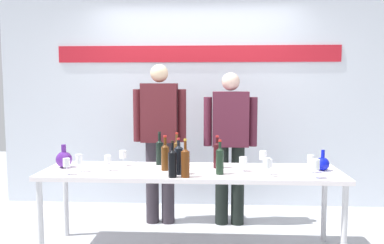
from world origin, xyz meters
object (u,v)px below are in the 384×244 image
object	(u,v)px
decanter_blue_right	(323,163)
wine_glass_left_0	(66,163)
wine_glass_right_3	(315,165)
wine_glass_right_5	(263,156)
presenter_left	(160,134)
wine_glass_left_1	(123,155)
wine_bottle_6	(185,162)
wine_bottle_1	(165,156)
wine_glass_right_2	(269,163)
decanter_blue_left	(64,159)
display_table	(191,176)
wine_bottle_0	(220,160)
wine_glass_left_2	(108,160)
wine_bottle_2	(179,159)
wine_bottle_3	(160,151)
wine_bottle_5	(172,162)
presenter_right	(230,140)
wine_bottle_7	(177,152)
wine_glass_left_3	(79,160)
wine_glass_right_1	(267,164)
wine_glass_right_4	(311,160)
wine_glass_right_0	(243,161)
wine_bottle_4	(217,154)

from	to	relation	value
decanter_blue_right	wine_glass_left_0	xyz separation A→B (m)	(-2.23, -0.29, 0.04)
wine_glass_right_3	wine_glass_right_5	distance (m)	0.58
presenter_left	wine_glass_left_1	bearing A→B (deg)	-116.56
wine_bottle_6	wine_glass_right_3	distance (m)	1.07
wine_bottle_1	wine_glass_right_2	world-z (taller)	wine_bottle_1
decanter_blue_left	wine_glass_left_0	bearing A→B (deg)	-64.96
wine_glass_right_5	presenter_left	bearing A→B (deg)	153.45
display_table	wine_bottle_0	bearing A→B (deg)	-30.58
wine_glass_left_2	wine_bottle_2	bearing A→B (deg)	-8.76
wine_bottle_3	wine_bottle_6	size ratio (longest dim) A/B	0.99
decanter_blue_right	wine_glass_left_2	world-z (taller)	decanter_blue_right
wine_bottle_2	wine_glass_left_0	distance (m)	0.95
wine_glass_right_5	wine_bottle_0	bearing A→B (deg)	-140.49
wine_bottle_2	wine_bottle_5	bearing A→B (deg)	-110.24
presenter_right	wine_glass_left_2	size ratio (longest dim) A/B	11.58
display_table	wine_bottle_7	bearing A→B (deg)	125.49
presenter_right	wine_bottle_1	distance (m)	0.96
wine_glass_left_1	wine_glass_left_3	size ratio (longest dim) A/B	0.92
decanter_blue_left	wine_bottle_1	world-z (taller)	wine_bottle_1
wine_bottle_0	wine_bottle_5	world-z (taller)	wine_bottle_5
decanter_blue_right	wine_bottle_7	xyz separation A→B (m)	(-1.32, 0.16, 0.06)
decanter_blue_right	wine_glass_right_1	distance (m)	0.60
wine_bottle_3	wine_glass_left_1	size ratio (longest dim) A/B	2.19
presenter_left	wine_glass_right_2	size ratio (longest dim) A/B	13.07
decanter_blue_right	wine_bottle_1	distance (m)	1.41
decanter_blue_left	wine_bottle_6	bearing A→B (deg)	-15.63
presenter_right	wine_bottle_1	size ratio (longest dim) A/B	5.22
wine_bottle_6	wine_glass_right_3	xyz separation A→B (m)	(1.07, 0.02, -0.02)
decanter_blue_right	wine_glass_right_4	distance (m)	0.16
decanter_blue_left	presenter_right	xyz separation A→B (m)	(1.56, 0.67, 0.10)
wine_glass_right_1	wine_glass_left_2	bearing A→B (deg)	173.26
wine_glass_right_0	display_table	bearing A→B (deg)	176.61
display_table	presenter_right	size ratio (longest dim) A/B	1.62
display_table	wine_bottle_5	xyz separation A→B (m)	(-0.14, -0.28, 0.18)
presenter_right	wine_bottle_1	bearing A→B (deg)	-129.81
wine_glass_right_0	wine_glass_right_1	bearing A→B (deg)	-49.14
wine_bottle_3	wine_glass_right_4	bearing A→B (deg)	-10.95
decanter_blue_right	wine_bottle_7	size ratio (longest dim) A/B	0.59
presenter_left	wine_bottle_6	size ratio (longest dim) A/B	5.36
wine_bottle_0	wine_glass_left_2	distance (m)	1.00
wine_bottle_0	wine_glass_right_3	xyz separation A→B (m)	(0.78, -0.10, -0.01)
wine_bottle_5	presenter_right	bearing A→B (deg)	62.42
wine_bottle_1	wine_glass_left_1	distance (m)	0.46
wine_glass_left_1	wine_glass_left_2	bearing A→B (deg)	-109.58
wine_glass_left_0	wine_glass_left_2	size ratio (longest dim) A/B	1.01
wine_bottle_7	decanter_blue_left	bearing A→B (deg)	-171.07
wine_bottle_0	wine_bottle_5	size ratio (longest dim) A/B	0.97
wine_bottle_4	wine_bottle_7	world-z (taller)	wine_bottle_7
wine_bottle_5	wine_glass_right_1	size ratio (longest dim) A/B	1.89
decanter_blue_left	wine_glass_right_0	distance (m)	1.65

